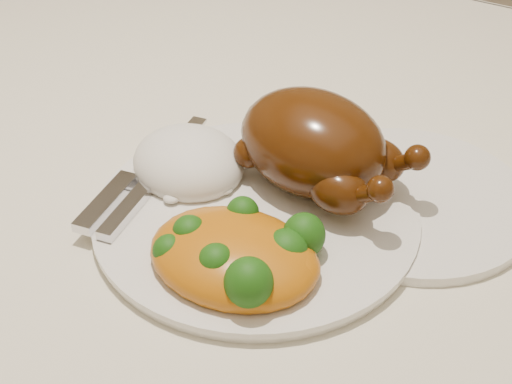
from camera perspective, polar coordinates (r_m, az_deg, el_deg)
The scene contains 8 objects.
dining_table at distance 0.78m, azimuth -0.66°, elevation -3.49°, with size 1.60×0.90×0.76m.
tablecloth at distance 0.73m, azimuth -0.70°, elevation 0.84°, with size 1.73×1.03×0.18m.
dinner_plate at distance 0.63m, azimuth 0.00°, elevation -1.87°, with size 0.28×0.28×0.01m, color white.
side_plate at distance 0.67m, azimuth 12.14°, elevation -0.46°, with size 0.22×0.22×0.01m, color white.
roast_chicken at distance 0.64m, azimuth 4.82°, elevation 3.82°, with size 0.18×0.13×0.09m.
rice_mound at distance 0.67m, azimuth -5.40°, elevation 2.34°, with size 0.13×0.12×0.06m.
mac_and_cheese at distance 0.57m, azimuth -1.10°, elevation -5.15°, with size 0.15×0.12×0.06m.
cutlery at distance 0.65m, azimuth -9.39°, elevation 0.37°, with size 0.06×0.20×0.01m.
Camera 1 is at (0.32, -0.49, 1.18)m, focal length 50.00 mm.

